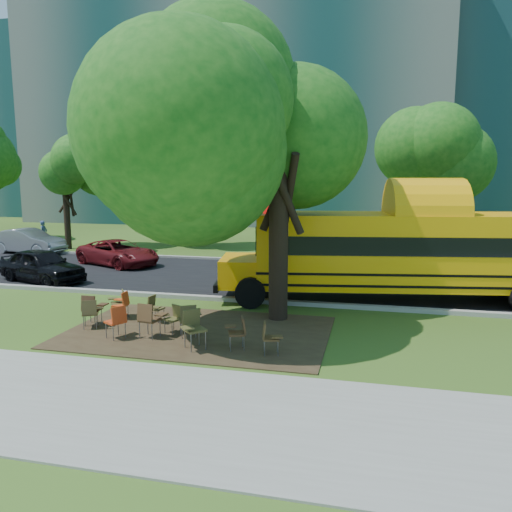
% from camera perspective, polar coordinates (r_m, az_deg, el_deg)
% --- Properties ---
extents(ground, '(160.00, 160.00, 0.00)m').
position_cam_1_polar(ground, '(14.55, -9.69, -7.72)').
color(ground, '#324A17').
rests_on(ground, ground).
extents(sidewalk, '(60.00, 4.00, 0.04)m').
position_cam_1_polar(sidewalk, '(10.42, -20.90, -14.94)').
color(sidewalk, gray).
rests_on(sidewalk, ground).
extents(dirt_patch, '(7.00, 4.50, 0.03)m').
position_cam_1_polar(dirt_patch, '(13.74, -6.64, -8.58)').
color(dirt_patch, '#382819').
rests_on(dirt_patch, ground).
extents(asphalt_road, '(80.00, 8.00, 0.04)m').
position_cam_1_polar(asphalt_road, '(20.97, -2.19, -2.42)').
color(asphalt_road, black).
rests_on(asphalt_road, ground).
extents(kerb_near, '(80.00, 0.25, 0.14)m').
position_cam_1_polar(kerb_near, '(17.23, -5.78, -4.78)').
color(kerb_near, gray).
rests_on(kerb_near, ground).
extents(kerb_far, '(80.00, 0.25, 0.14)m').
position_cam_1_polar(kerb_far, '(24.87, 0.35, -0.50)').
color(kerb_far, gray).
rests_on(kerb_far, ground).
extents(building_main, '(38.00, 16.00, 22.00)m').
position_cam_1_polar(building_main, '(51.11, -2.15, 16.61)').
color(building_main, slate).
rests_on(building_main, ground).
extents(building_left, '(26.00, 14.00, 20.00)m').
position_cam_1_polar(building_left, '(68.70, -26.70, 12.87)').
color(building_left, slate).
rests_on(building_left, ground).
extents(bg_tree_0, '(5.20, 5.20, 7.18)m').
position_cam_1_polar(bg_tree_0, '(31.21, -21.07, 9.12)').
color(bg_tree_0, black).
rests_on(bg_tree_0, ground).
extents(bg_tree_2, '(4.80, 4.80, 6.62)m').
position_cam_1_polar(bg_tree_2, '(30.67, -6.77, 8.98)').
color(bg_tree_2, black).
rests_on(bg_tree_2, ground).
extents(bg_tree_3, '(5.60, 5.60, 7.84)m').
position_cam_1_polar(bg_tree_3, '(26.92, 18.97, 10.33)').
color(bg_tree_3, black).
rests_on(bg_tree_3, ground).
extents(main_tree, '(7.20, 7.20, 9.51)m').
position_cam_1_polar(main_tree, '(14.40, 2.69, 15.95)').
color(main_tree, black).
rests_on(main_tree, ground).
extents(school_bus, '(12.39, 4.52, 2.97)m').
position_cam_1_polar(school_bus, '(17.44, 18.10, 0.51)').
color(school_bus, '#FFA908').
rests_on(school_bus, ground).
extents(chair_0, '(0.58, 0.68, 0.85)m').
position_cam_1_polar(chair_0, '(14.49, -18.35, -5.97)').
color(chair_0, '#4D4121').
rests_on(chair_0, ground).
extents(chair_1, '(0.59, 0.53, 0.91)m').
position_cam_1_polar(chair_1, '(14.77, -18.25, -5.54)').
color(chair_1, '#422717').
rests_on(chair_1, ground).
extents(chair_2, '(0.59, 0.75, 0.90)m').
position_cam_1_polar(chair_2, '(13.40, -15.58, -6.90)').
color(chair_2, red).
rests_on(chair_2, ground).
extents(chair_3, '(0.64, 0.51, 0.77)m').
position_cam_1_polar(chair_3, '(13.61, -9.42, -6.78)').
color(chair_3, brown).
rests_on(chair_3, ground).
extents(chair_4, '(0.69, 0.57, 0.96)m').
position_cam_1_polar(chair_4, '(13.22, -12.12, -6.82)').
color(chair_4, '#50341C').
rests_on(chair_4, ground).
extents(chair_5, '(0.66, 0.84, 0.97)m').
position_cam_1_polar(chair_5, '(12.27, -7.23, -7.87)').
color(chair_5, brown).
rests_on(chair_5, ground).
extents(chair_6, '(0.64, 0.56, 0.82)m').
position_cam_1_polar(chair_6, '(12.17, -2.01, -8.41)').
color(chair_6, '#482E19').
rests_on(chair_6, ground).
extents(chair_7, '(0.58, 0.55, 0.80)m').
position_cam_1_polar(chair_7, '(11.80, 1.51, -9.04)').
color(chair_7, '#50381C').
rests_on(chair_7, ground).
extents(chair_8, '(0.52, 0.55, 0.84)m').
position_cam_1_polar(chair_8, '(15.22, -15.06, -5.14)').
color(chair_8, '#D84717').
rests_on(chair_8, ground).
extents(chair_9, '(0.70, 0.56, 0.84)m').
position_cam_1_polar(chair_9, '(15.47, -15.32, -4.93)').
color(chair_9, '#49441F').
rests_on(chair_9, ground).
extents(chair_10, '(0.46, 0.56, 0.78)m').
position_cam_1_polar(chair_10, '(14.73, -11.52, -5.62)').
color(chair_10, brown).
rests_on(chair_10, ground).
extents(chair_11, '(0.61, 0.73, 0.90)m').
position_cam_1_polar(chair_11, '(13.15, -7.67, -6.94)').
color(chair_11, '#4D4221').
rests_on(chair_11, ground).
extents(black_car, '(4.27, 2.79, 1.35)m').
position_cam_1_polar(black_car, '(21.67, -23.27, -1.01)').
color(black_car, black).
rests_on(black_car, ground).
extents(bg_car_silver, '(4.28, 1.82, 1.37)m').
position_cam_1_polar(bg_car_silver, '(30.22, -24.59, 1.54)').
color(bg_car_silver, gray).
rests_on(bg_car_silver, ground).
extents(bg_car_red, '(4.84, 3.63, 1.22)m').
position_cam_1_polar(bg_car_red, '(24.62, -15.48, 0.35)').
color(bg_car_red, '#5F1014').
rests_on(bg_car_red, ground).
extents(pedestrian_a, '(0.42, 0.60, 1.55)m').
position_cam_1_polar(pedestrian_a, '(33.36, -23.09, 2.41)').
color(pedestrian_a, '#36497B').
rests_on(pedestrian_a, ground).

